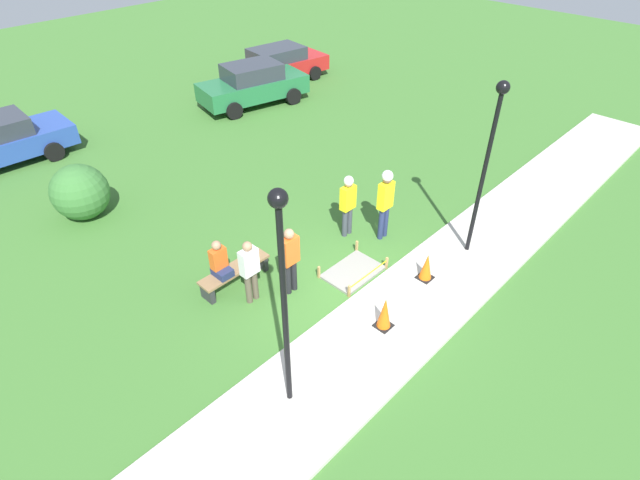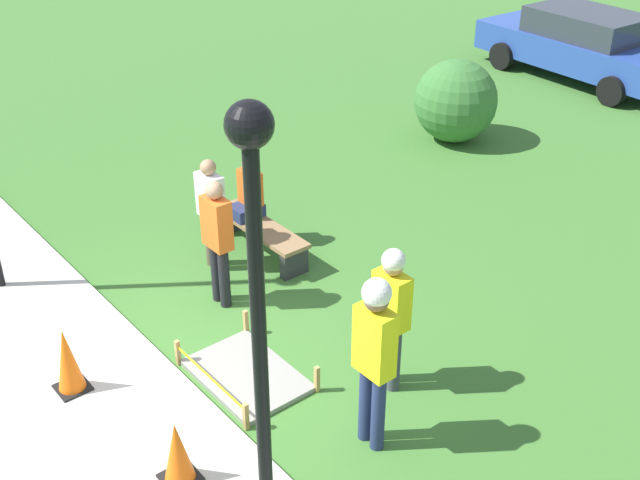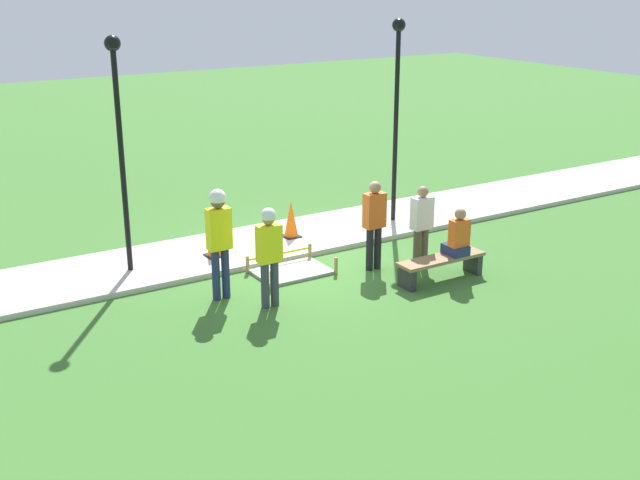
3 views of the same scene
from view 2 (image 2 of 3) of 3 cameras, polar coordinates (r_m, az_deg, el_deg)
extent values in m
plane|color=#3D702D|center=(9.29, -10.26, -9.25)|extent=(60.00, 60.00, 0.00)
cube|color=#BCB7AD|center=(8.94, -16.51, -11.60)|extent=(28.00, 2.21, 0.10)
cube|color=gray|center=(9.11, -5.25, -9.54)|extent=(1.35, 0.93, 0.06)
cube|color=tan|center=(9.31, -10.07, -7.90)|extent=(0.05, 0.05, 0.33)
cube|color=tan|center=(8.39, -5.29, -12.39)|extent=(0.05, 0.05, 0.33)
cube|color=tan|center=(9.68, -5.30, -5.85)|extent=(0.05, 0.05, 0.33)
cube|color=tan|center=(8.80, -0.22, -9.87)|extent=(0.05, 0.05, 0.33)
cube|color=yellow|center=(8.78, -7.86, -9.63)|extent=(1.35, 0.00, 0.04)
cube|color=black|center=(9.18, -17.17, -9.98)|extent=(0.34, 0.34, 0.02)
cone|color=orange|center=(8.94, -17.53, -8.08)|extent=(0.29, 0.29, 0.75)
cube|color=black|center=(7.95, -9.89, -16.30)|extent=(0.34, 0.34, 0.02)
cone|color=orange|center=(7.71, -10.11, -14.55)|extent=(0.29, 0.29, 0.65)
cube|color=#2D2D33|center=(11.83, -6.41, 1.42)|extent=(0.12, 0.40, 0.38)
cube|color=#2D2D33|center=(10.73, -1.85, -1.62)|extent=(0.12, 0.40, 0.38)
cube|color=olive|center=(11.16, -4.28, 0.95)|extent=(1.74, 0.44, 0.06)
cube|color=navy|center=(11.34, -5.25, 2.09)|extent=(0.34, 0.44, 0.18)
cube|color=#E55B1E|center=(11.23, -4.99, 3.75)|extent=(0.36, 0.20, 0.50)
sphere|color=#A37A5B|center=(11.07, -5.07, 5.40)|extent=(0.21, 0.21, 0.21)
cylinder|color=#383D47|center=(8.83, 4.49, -7.87)|extent=(0.14, 0.14, 0.80)
cylinder|color=#383D47|center=(8.73, 5.30, -8.42)|extent=(0.14, 0.14, 0.80)
cube|color=yellow|center=(8.36, 5.10, -4.28)|extent=(0.40, 0.22, 0.63)
sphere|color=#A37A5B|center=(8.13, 5.23, -1.81)|extent=(0.22, 0.22, 0.22)
sphere|color=white|center=(8.10, 5.25, -1.45)|extent=(0.25, 0.25, 0.25)
cylinder|color=navy|center=(8.10, 3.27, -11.47)|extent=(0.14, 0.14, 0.90)
cylinder|color=navy|center=(8.00, 4.16, -12.12)|extent=(0.14, 0.14, 0.90)
cube|color=yellow|center=(7.54, 3.91, -7.21)|extent=(0.40, 0.22, 0.71)
sphere|color=brown|center=(7.26, 4.04, -4.20)|extent=(0.24, 0.24, 0.24)
sphere|color=white|center=(7.22, 4.06, -3.76)|extent=(0.28, 0.28, 0.28)
cylinder|color=black|center=(10.20, -7.37, -2.25)|extent=(0.14, 0.14, 0.83)
cylinder|color=black|center=(10.06, -6.82, -2.67)|extent=(0.14, 0.14, 0.83)
cube|color=#E55B1E|center=(9.76, -7.37, 1.22)|extent=(0.40, 0.22, 0.65)
sphere|color=#A37A5B|center=(9.56, -7.54, 3.53)|extent=(0.22, 0.22, 0.22)
cylinder|color=brown|center=(10.97, -7.82, 0.06)|extent=(0.14, 0.14, 0.77)
cylinder|color=brown|center=(10.84, -7.31, -0.31)|extent=(0.14, 0.14, 0.77)
cube|color=silver|center=(10.58, -7.82, 3.12)|extent=(0.40, 0.22, 0.61)
sphere|color=#A37A5B|center=(10.40, -7.97, 5.14)|extent=(0.21, 0.21, 0.21)
cylinder|color=black|center=(5.50, -4.08, -12.49)|extent=(0.10, 0.10, 3.98)
sphere|color=black|center=(4.38, -5.06, 8.17)|extent=(0.28, 0.28, 0.28)
cube|color=#28479E|center=(19.03, 18.19, 12.68)|extent=(4.87, 2.02, 0.64)
cube|color=#2D333D|center=(18.88, 18.48, 14.38)|extent=(2.47, 1.69, 0.54)
cylinder|color=black|center=(17.62, 20.07, 9.93)|extent=(0.62, 0.27, 0.61)
cylinder|color=black|center=(20.66, 16.29, 13.32)|extent=(0.62, 0.27, 0.61)
cylinder|color=black|center=(19.32, 12.86, 12.65)|extent=(0.62, 0.27, 0.61)
sphere|color=#387033|center=(14.93, 9.62, 9.73)|extent=(1.51, 1.51, 1.51)
camera|label=1|loc=(13.23, -55.02, 27.40)|focal=28.00mm
camera|label=3|loc=(15.92, 57.37, 15.45)|focal=45.00mm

